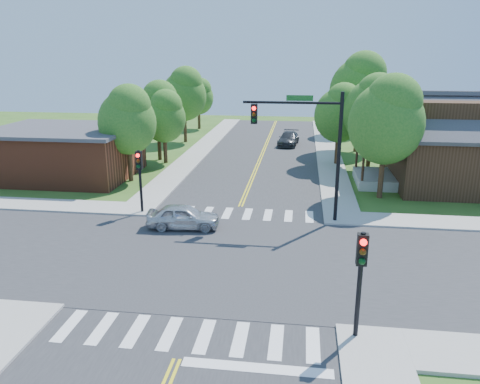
# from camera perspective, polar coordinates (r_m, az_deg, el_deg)

# --- Properties ---
(ground) EXTENTS (100.00, 100.00, 0.00)m
(ground) POSITION_cam_1_polar(r_m,az_deg,el_deg) (21.88, -2.56, -8.10)
(ground) COLOR #2F571B
(ground) RESTS_ON ground
(road_ns) EXTENTS (10.00, 90.00, 0.04)m
(road_ns) POSITION_cam_1_polar(r_m,az_deg,el_deg) (21.87, -2.56, -8.06)
(road_ns) COLOR #2D2D30
(road_ns) RESTS_ON ground
(road_ew) EXTENTS (90.00, 10.00, 0.04)m
(road_ew) POSITION_cam_1_polar(r_m,az_deg,el_deg) (21.87, -2.56, -8.04)
(road_ew) COLOR #2D2D30
(road_ew) RESTS_ON ground
(intersection_patch) EXTENTS (10.20, 10.20, 0.06)m
(intersection_patch) POSITION_cam_1_polar(r_m,az_deg,el_deg) (21.88, -2.56, -8.10)
(intersection_patch) COLOR #2D2D30
(intersection_patch) RESTS_ON ground
(sidewalk_ne) EXTENTS (40.00, 40.00, 0.14)m
(sidewalk_ne) POSITION_cam_1_polar(r_m,az_deg,el_deg) (38.50, 25.87, 1.35)
(sidewalk_ne) COLOR #9E9B93
(sidewalk_ne) RESTS_ON ground
(sidewalk_nw) EXTENTS (40.00, 40.00, 0.14)m
(sidewalk_nw) POSITION_cam_1_polar(r_m,az_deg,el_deg) (41.33, -20.66, 2.92)
(sidewalk_nw) COLOR #9E9B93
(sidewalk_nw) RESTS_ON ground
(crosswalk_north) EXTENTS (8.85, 2.00, 0.01)m
(crosswalk_north) POSITION_cam_1_polar(r_m,az_deg,el_deg) (27.54, -0.31, -2.64)
(crosswalk_north) COLOR white
(crosswalk_north) RESTS_ON ground
(crosswalk_south) EXTENTS (8.85, 2.00, 0.01)m
(crosswalk_south) POSITION_cam_1_polar(r_m,az_deg,el_deg) (16.55, -6.47, -16.90)
(crosswalk_south) COLOR white
(crosswalk_south) RESTS_ON ground
(centerline) EXTENTS (0.30, 90.00, 0.01)m
(centerline) POSITION_cam_1_polar(r_m,az_deg,el_deg) (21.86, -2.56, -7.99)
(centerline) COLOR yellow
(centerline) RESTS_ON ground
(stop_bar) EXTENTS (4.60, 0.45, 0.09)m
(stop_bar) POSITION_cam_1_polar(r_m,az_deg,el_deg) (15.10, 2.06, -20.76)
(stop_bar) COLOR white
(stop_bar) RESTS_ON ground
(signal_mast_ne) EXTENTS (5.30, 0.42, 7.20)m
(signal_mast_ne) POSITION_cam_1_polar(r_m,az_deg,el_deg) (25.49, 8.28, 6.78)
(signal_mast_ne) COLOR black
(signal_mast_ne) RESTS_ON ground
(signal_pole_se) EXTENTS (0.34, 0.42, 3.80)m
(signal_pole_se) POSITION_cam_1_polar(r_m,az_deg,el_deg) (15.49, 14.53, -8.75)
(signal_pole_se) COLOR black
(signal_pole_se) RESTS_ON ground
(signal_pole_nw) EXTENTS (0.34, 0.42, 3.80)m
(signal_pole_nw) POSITION_cam_1_polar(r_m,az_deg,el_deg) (27.51, -12.15, 2.65)
(signal_pole_nw) COLOR black
(signal_pole_nw) RESTS_ON ground
(house_ne) EXTENTS (13.05, 8.80, 7.11)m
(house_ne) POSITION_cam_1_polar(r_m,az_deg,el_deg) (36.16, 26.20, 5.71)
(house_ne) COLOR #301E11
(house_ne) RESTS_ON ground
(building_nw) EXTENTS (10.40, 8.40, 3.73)m
(building_nw) POSITION_cam_1_polar(r_m,az_deg,el_deg) (37.95, -20.59, 4.59)
(building_nw) COLOR brown
(building_nw) RESTS_ON ground
(tree_e_a) EXTENTS (4.70, 4.46, 7.99)m
(tree_e_a) POSITION_cam_1_polar(r_m,az_deg,el_deg) (30.86, 17.59, 8.62)
(tree_e_a) COLOR #382314
(tree_e_a) RESTS_ON ground
(tree_e_b) EXTENTS (4.53, 4.31, 7.71)m
(tree_e_b) POSITION_cam_1_polar(r_m,az_deg,el_deg) (38.10, 15.99, 9.88)
(tree_e_b) COLOR #382314
(tree_e_b) RESTS_ON ground
(tree_e_c) EXTENTS (5.48, 5.21, 9.32)m
(tree_e_c) POSITION_cam_1_polar(r_m,az_deg,el_deg) (45.47, 14.49, 12.36)
(tree_e_c) COLOR #382314
(tree_e_c) RESTS_ON ground
(tree_e_d) EXTENTS (4.66, 4.42, 7.92)m
(tree_e_d) POSITION_cam_1_polar(r_m,az_deg,el_deg) (54.92, 13.51, 12.13)
(tree_e_d) COLOR #382314
(tree_e_d) RESTS_ON ground
(tree_w_a) EXTENTS (4.16, 3.95, 7.08)m
(tree_w_a) POSITION_cam_1_polar(r_m,az_deg,el_deg) (34.63, -13.53, 8.74)
(tree_w_a) COLOR #382314
(tree_w_a) RESTS_ON ground
(tree_w_b) EXTENTS (4.09, 3.88, 6.95)m
(tree_w_b) POSITION_cam_1_polar(r_m,az_deg,el_deg) (41.31, -9.94, 10.06)
(tree_w_b) COLOR #382314
(tree_w_b) RESTS_ON ground
(tree_w_c) EXTENTS (4.61, 4.38, 7.83)m
(tree_w_c) POSITION_cam_1_polar(r_m,az_deg,el_deg) (49.45, -6.77, 11.94)
(tree_w_c) COLOR #382314
(tree_w_c) RESTS_ON ground
(tree_w_d) EXTENTS (3.64, 3.46, 6.20)m
(tree_w_d) POSITION_cam_1_polar(r_m,az_deg,el_deg) (58.21, -5.01, 11.64)
(tree_w_d) COLOR #382314
(tree_w_d) RESTS_ON ground
(tree_house) EXTENTS (4.02, 3.82, 6.84)m
(tree_house) POSITION_cam_1_polar(r_m,az_deg,el_deg) (39.56, 12.11, 9.55)
(tree_house) COLOR #382314
(tree_house) RESTS_ON ground
(tree_bldg) EXTENTS (3.68, 3.50, 6.26)m
(tree_bldg) POSITION_cam_1_polar(r_m,az_deg,el_deg) (40.07, -9.20, 9.25)
(tree_bldg) COLOR #382314
(tree_bldg) RESTS_ON ground
(car_silver) EXTENTS (2.25, 4.17, 1.33)m
(car_silver) POSITION_cam_1_polar(r_m,az_deg,el_deg) (25.31, -6.93, -3.06)
(car_silver) COLOR silver
(car_silver) RESTS_ON ground
(car_dgrey) EXTENTS (2.70, 4.88, 1.32)m
(car_dgrey) POSITION_cam_1_polar(r_m,az_deg,el_deg) (48.04, 5.93, 6.44)
(car_dgrey) COLOR #333539
(car_dgrey) RESTS_ON ground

